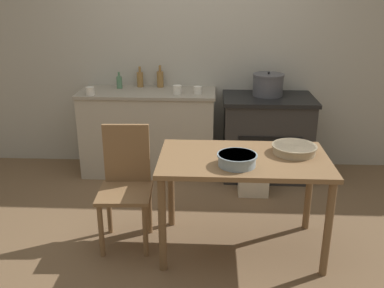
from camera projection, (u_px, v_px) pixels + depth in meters
ground_plane at (189, 232)px, 3.56m from camera, size 14.00×14.00×0.00m
wall_back at (197, 51)px, 4.61m from camera, size 8.00×0.07×2.55m
counter_cabinet at (149, 132)px, 4.63m from camera, size 1.42×0.58×0.90m
stove at (266, 136)px, 4.54m from camera, size 0.94×0.66×0.86m
work_table at (243, 170)px, 3.14m from camera, size 1.23×0.72×0.76m
chair at (126, 183)px, 3.31m from camera, size 0.42×0.42×0.93m
flour_sack at (253, 179)px, 4.18m from camera, size 0.29×0.20×0.32m
stock_pot at (268, 85)px, 4.41m from camera, size 0.32×0.32×0.25m
mixing_bowl_large at (294, 149)px, 3.17m from camera, size 0.33×0.33×0.06m
mixing_bowl_small at (237, 159)px, 2.94m from camera, size 0.28×0.28×0.08m
bottle_far_left at (140, 79)px, 4.64m from camera, size 0.07×0.07×0.22m
bottle_left at (160, 79)px, 4.62m from camera, size 0.07×0.07×0.24m
bottle_mid_left at (119, 82)px, 4.57m from camera, size 0.06×0.06×0.18m
cup_center_left at (177, 90)px, 4.33m from camera, size 0.09×0.09×0.09m
cup_center at (90, 91)px, 4.29m from camera, size 0.08×0.08×0.08m
cup_center_right at (198, 90)px, 4.34m from camera, size 0.08×0.08×0.08m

